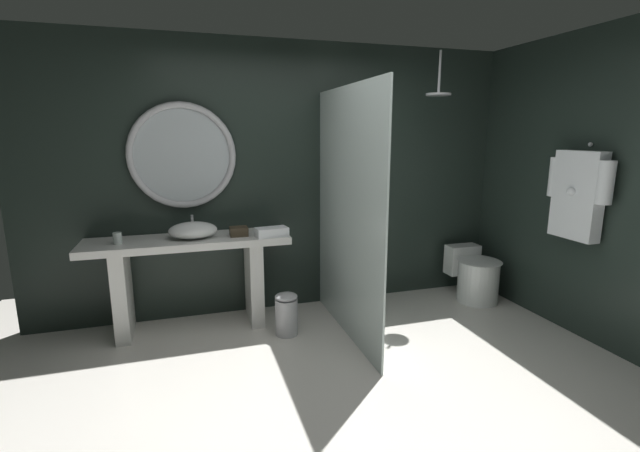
# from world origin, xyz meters

# --- Properties ---
(ground_plane) EXTENTS (5.76, 5.76, 0.00)m
(ground_plane) POSITION_xyz_m (0.00, 0.00, 0.00)
(ground_plane) COLOR silver
(back_wall_panel) EXTENTS (4.80, 0.10, 2.60)m
(back_wall_panel) POSITION_xyz_m (0.00, 1.90, 1.30)
(back_wall_panel) COLOR #1E2823
(back_wall_panel) RESTS_ON ground_plane
(side_wall_right) EXTENTS (0.10, 2.47, 2.60)m
(side_wall_right) POSITION_xyz_m (2.35, 0.76, 1.30)
(side_wall_right) COLOR #1E2823
(side_wall_right) RESTS_ON ground_plane
(vanity_counter) EXTENTS (1.76, 0.50, 0.84)m
(vanity_counter) POSITION_xyz_m (-0.94, 1.58, 0.56)
(vanity_counter) COLOR silver
(vanity_counter) RESTS_ON ground_plane
(vessel_sink) EXTENTS (0.42, 0.34, 0.18)m
(vessel_sink) POSITION_xyz_m (-0.89, 1.56, 0.92)
(vessel_sink) COLOR white
(vessel_sink) RESTS_ON vanity_counter
(tumbler_cup) EXTENTS (0.07, 0.07, 0.10)m
(tumbler_cup) POSITION_xyz_m (-1.49, 1.53, 0.89)
(tumbler_cup) COLOR silver
(tumbler_cup) RESTS_ON vanity_counter
(tissue_box) EXTENTS (0.16, 0.14, 0.08)m
(tissue_box) POSITION_xyz_m (-0.50, 1.53, 0.88)
(tissue_box) COLOR #3D3323
(tissue_box) RESTS_ON vanity_counter
(round_wall_mirror) EXTENTS (0.95, 0.06, 0.95)m
(round_wall_mirror) POSITION_xyz_m (-0.94, 1.81, 1.55)
(round_wall_mirror) COLOR #B7B7BC
(shower_glass_panel) EXTENTS (0.02, 1.53, 2.13)m
(shower_glass_panel) POSITION_xyz_m (0.37, 1.08, 1.06)
(shower_glass_panel) COLOR silver
(shower_glass_panel) RESTS_ON ground_plane
(rain_shower_head) EXTENTS (0.23, 0.23, 0.41)m
(rain_shower_head) POSITION_xyz_m (1.41, 1.45, 2.14)
(rain_shower_head) COLOR #B7B7BC
(hanging_bathrobe) EXTENTS (0.20, 0.60, 0.81)m
(hanging_bathrobe) POSITION_xyz_m (2.21, 0.51, 1.26)
(hanging_bathrobe) COLOR #B7B7BC
(toilet) EXTENTS (0.44, 0.63, 0.54)m
(toilet) POSITION_xyz_m (1.96, 1.42, 0.26)
(toilet) COLOR white
(toilet) RESTS_ON ground_plane
(waste_bin) EXTENTS (0.20, 0.20, 0.38)m
(waste_bin) POSITION_xyz_m (-0.15, 1.19, 0.19)
(waste_bin) COLOR #B7B7BC
(waste_bin) RESTS_ON ground_plane
(folded_hand_towel) EXTENTS (0.30, 0.19, 0.08)m
(folded_hand_towel) POSITION_xyz_m (-0.22, 1.43, 0.88)
(folded_hand_towel) COLOR white
(folded_hand_towel) RESTS_ON vanity_counter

